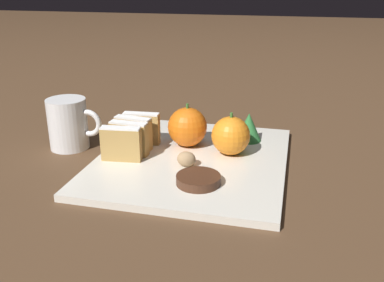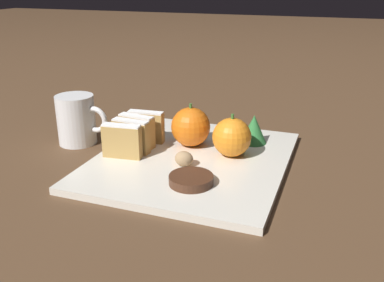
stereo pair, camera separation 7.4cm
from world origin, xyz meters
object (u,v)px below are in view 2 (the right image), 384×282
at_px(orange_near, 232,137).
at_px(coffee_mug, 77,120).
at_px(orange_far, 191,127).
at_px(walnut, 184,159).
at_px(chocolate_cookie, 191,180).

relative_size(orange_near, coffee_mug, 0.73).
relative_size(orange_far, coffee_mug, 0.77).
xyz_separation_m(orange_near, orange_far, (-0.08, 0.02, 0.00)).
xyz_separation_m(orange_far, walnut, (0.02, -0.09, -0.02)).
distance_m(orange_near, orange_far, 0.09).
relative_size(walnut, chocolate_cookie, 0.45).
xyz_separation_m(walnut, chocolate_cookie, (0.03, -0.06, -0.01)).
distance_m(walnut, chocolate_cookie, 0.07).
bearing_deg(coffee_mug, orange_far, 9.04).
bearing_deg(orange_far, orange_near, -13.98).
bearing_deg(chocolate_cookie, walnut, 119.72).
height_order(orange_near, coffee_mug, coffee_mug).
xyz_separation_m(orange_near, chocolate_cookie, (-0.03, -0.13, -0.03)).
bearing_deg(walnut, orange_far, 103.77).
relative_size(orange_near, walnut, 2.45).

